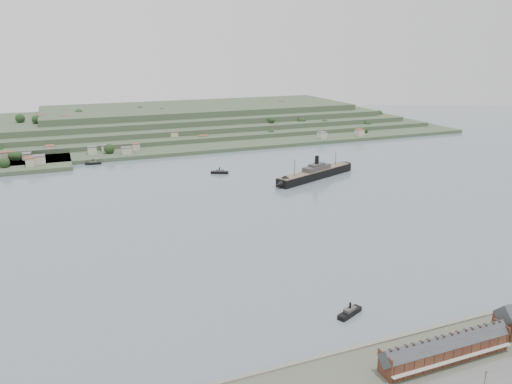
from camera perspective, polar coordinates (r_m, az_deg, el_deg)
name	(u,v)px	position (r m, az deg, el deg)	size (l,w,h in m)	color
ground	(281,221)	(342.86, 2.88, -3.37)	(1400.00, 1400.00, 0.00)	slate
terrace_row	(445,349)	(208.61, 20.84, -16.40)	(55.60, 9.80, 11.07)	#4D261B
gabled_building	(511,320)	(234.91, 27.14, -12.92)	(10.40, 10.18, 14.09)	#4D261B
far_peninsula	(181,122)	(712.28, -8.55, 7.89)	(760.00, 309.00, 30.00)	#354830
steamship	(313,174)	(451.52, 6.57, 2.05)	(97.73, 48.39, 24.67)	black
tugboat	(350,312)	(233.08, 10.66, -13.34)	(14.34, 9.03, 6.31)	black
ferry_west	(93,163)	(530.49, -18.10, 3.16)	(16.05, 6.42, 5.85)	black
ferry_east	(220,172)	(469.57, -4.18, 2.29)	(16.82, 11.03, 6.16)	black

